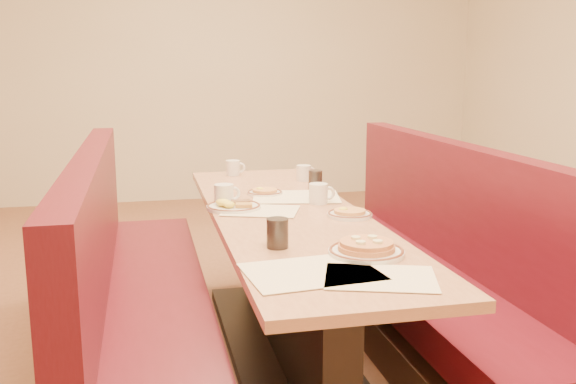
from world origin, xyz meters
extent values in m
plane|color=#9E6647|center=(0.00, 0.00, 0.00)|extent=(8.00, 8.00, 0.00)
cube|color=beige|center=(0.00, 4.00, 1.40)|extent=(6.00, 0.04, 2.80)
cube|color=black|center=(0.00, 0.00, 0.03)|extent=(0.55, 1.88, 0.06)
cube|color=black|center=(0.00, 0.00, 0.35)|extent=(0.15, 1.75, 0.71)
cube|color=tan|center=(0.00, 0.00, 0.73)|extent=(0.70, 2.50, 0.04)
cube|color=#4C3326|center=(-0.68, 0.00, 0.10)|extent=(0.55, 2.50, 0.20)
cube|color=#4F0D18|center=(-0.68, 0.00, 0.37)|extent=(0.55, 2.50, 0.16)
cube|color=#4F0D18|center=(-0.89, 0.00, 0.75)|extent=(0.12, 2.50, 0.60)
cube|color=#4C3326|center=(0.68, 0.00, 0.10)|extent=(0.55, 2.50, 0.20)
cube|color=#4F0D18|center=(0.68, 0.00, 0.37)|extent=(0.55, 2.50, 0.16)
cube|color=#4F0D18|center=(0.89, 0.00, 0.75)|extent=(0.12, 2.50, 0.60)
cube|color=beige|center=(-0.12, -0.88, 0.75)|extent=(0.47, 0.37, 0.00)
cube|color=beige|center=(0.09, -0.99, 0.75)|extent=(0.43, 0.37, 0.00)
cube|color=beige|center=(-0.12, 0.06, 0.75)|extent=(0.42, 0.37, 0.00)
cube|color=beige|center=(0.12, 0.34, 0.75)|extent=(0.51, 0.42, 0.00)
cylinder|color=silver|center=(0.13, -0.72, 0.76)|extent=(0.28, 0.28, 0.02)
torus|color=brown|center=(0.13, -0.72, 0.77)|extent=(0.28, 0.28, 0.01)
cylinder|color=#CA7A48|center=(0.13, -0.72, 0.78)|extent=(0.21, 0.21, 0.02)
cylinder|color=#CA7A48|center=(0.13, -0.72, 0.80)|extent=(0.20, 0.20, 0.02)
cylinder|color=beige|center=(0.16, -0.69, 0.81)|extent=(0.04, 0.04, 0.01)
cylinder|color=beige|center=(0.10, -0.69, 0.81)|extent=(0.04, 0.04, 0.01)
cylinder|color=beige|center=(0.10, -0.75, 0.81)|extent=(0.04, 0.04, 0.01)
cylinder|color=beige|center=(0.16, -0.76, 0.81)|extent=(0.04, 0.04, 0.01)
cylinder|color=silver|center=(-0.24, 0.14, 0.76)|extent=(0.26, 0.26, 0.02)
torus|color=brown|center=(-0.24, 0.14, 0.77)|extent=(0.26, 0.26, 0.01)
ellipsoid|color=#F9EA3F|center=(-0.29, 0.13, 0.78)|extent=(0.07, 0.07, 0.04)
ellipsoid|color=#F9EA3F|center=(-0.27, 0.10, 0.78)|extent=(0.06, 0.06, 0.03)
ellipsoid|color=#F9EA3F|center=(-0.30, 0.17, 0.78)|extent=(0.05, 0.05, 0.03)
cylinder|color=brown|center=(-0.20, 0.15, 0.78)|extent=(0.09, 0.02, 0.02)
cylinder|color=brown|center=(-0.20, 0.18, 0.78)|extent=(0.09, 0.02, 0.02)
cube|color=#B57E38|center=(-0.20, 0.10, 0.78)|extent=(0.09, 0.07, 0.02)
cylinder|color=silver|center=(0.26, -0.13, 0.76)|extent=(0.21, 0.21, 0.02)
torus|color=brown|center=(0.26, -0.13, 0.77)|extent=(0.20, 0.20, 0.01)
cylinder|color=#D17F4A|center=(0.26, -0.13, 0.77)|extent=(0.15, 0.15, 0.02)
ellipsoid|color=#F9EA3F|center=(0.23, -0.11, 0.78)|extent=(0.04, 0.04, 0.02)
cylinder|color=silver|center=(-0.03, 0.45, 0.76)|extent=(0.19, 0.19, 0.01)
torus|color=brown|center=(-0.03, 0.45, 0.76)|extent=(0.19, 0.19, 0.01)
cylinder|color=#D17F4A|center=(-0.03, 0.45, 0.77)|extent=(0.13, 0.13, 0.01)
ellipsoid|color=#F9EA3F|center=(-0.05, 0.47, 0.78)|extent=(0.04, 0.04, 0.02)
cylinder|color=silver|center=(0.19, 0.17, 0.80)|extent=(0.09, 0.09, 0.10)
torus|color=silver|center=(0.24, 0.17, 0.80)|extent=(0.07, 0.02, 0.07)
cylinder|color=black|center=(0.19, 0.17, 0.84)|extent=(0.08, 0.08, 0.01)
cylinder|color=silver|center=(-0.27, 0.25, 0.80)|extent=(0.10, 0.10, 0.10)
torus|color=silver|center=(-0.22, 0.26, 0.80)|extent=(0.07, 0.03, 0.07)
cylinder|color=black|center=(-0.27, 0.25, 0.85)|extent=(0.08, 0.08, 0.01)
cylinder|color=silver|center=(0.28, 0.81, 0.80)|extent=(0.09, 0.09, 0.09)
torus|color=silver|center=(0.32, 0.82, 0.80)|extent=(0.07, 0.03, 0.07)
cylinder|color=black|center=(0.28, 0.81, 0.84)|extent=(0.07, 0.07, 0.01)
cylinder|color=silver|center=(-0.11, 1.10, 0.80)|extent=(0.09, 0.09, 0.09)
torus|color=silver|center=(-0.06, 1.09, 0.80)|extent=(0.07, 0.03, 0.07)
cylinder|color=black|center=(-0.11, 1.10, 0.84)|extent=(0.08, 0.08, 0.01)
cylinder|color=black|center=(-0.17, -0.56, 0.81)|extent=(0.08, 0.08, 0.11)
cylinder|color=silver|center=(-0.17, -0.56, 0.81)|extent=(0.08, 0.08, 0.12)
cylinder|color=black|center=(0.28, 0.55, 0.80)|extent=(0.07, 0.07, 0.10)
cylinder|color=silver|center=(0.28, 0.55, 0.80)|extent=(0.08, 0.08, 0.11)
camera|label=1|loc=(-0.65, -2.87, 1.44)|focal=40.00mm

